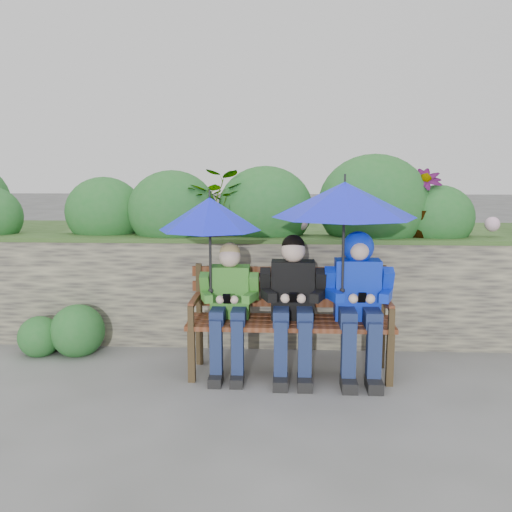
# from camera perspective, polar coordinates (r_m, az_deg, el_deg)

# --- Properties ---
(ground) EXTENTS (60.00, 60.00, 0.00)m
(ground) POSITION_cam_1_polar(r_m,az_deg,el_deg) (4.87, -0.06, -11.30)
(ground) COLOR #575754
(ground) RESTS_ON ground
(garden_backdrop) EXTENTS (8.00, 2.84, 1.84)m
(garden_backdrop) POSITION_cam_1_polar(r_m,az_deg,el_deg) (6.24, 0.85, -0.57)
(garden_backdrop) COLOR #43403D
(garden_backdrop) RESTS_ON ground
(park_bench) EXTENTS (1.65, 0.48, 0.87)m
(park_bench) POSITION_cam_1_polar(r_m,az_deg,el_deg) (4.70, 3.42, -5.70)
(park_bench) COLOR #3E301C
(park_bench) RESTS_ON ground
(boy_left) EXTENTS (0.48, 0.55, 1.07)m
(boy_left) POSITION_cam_1_polar(r_m,az_deg,el_deg) (4.63, -2.70, -4.58)
(boy_left) COLOR #2F8820
(boy_left) RESTS_ON ground
(boy_middle) EXTENTS (0.53, 0.61, 1.14)m
(boy_middle) POSITION_cam_1_polar(r_m,az_deg,el_deg) (4.59, 3.71, -4.34)
(boy_middle) COLOR black
(boy_middle) RESTS_ON ground
(boy_right) EXTENTS (0.54, 0.66, 1.17)m
(boy_right) POSITION_cam_1_polar(r_m,az_deg,el_deg) (4.63, 10.22, -3.64)
(boy_right) COLOR #1C38B2
(boy_right) RESTS_ON ground
(umbrella_left) EXTENTS (0.82, 0.82, 0.84)m
(umbrella_left) POSITION_cam_1_polar(r_m,az_deg,el_deg) (4.53, -4.65, 4.22)
(umbrella_left) COLOR #111DEF
(umbrella_left) RESTS_ON ground
(umbrella_right) EXTENTS (1.13, 1.13, 0.94)m
(umbrella_right) POSITION_cam_1_polar(r_m,az_deg,el_deg) (4.48, 8.84, 5.58)
(umbrella_right) COLOR #111DEF
(umbrella_right) RESTS_ON ground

